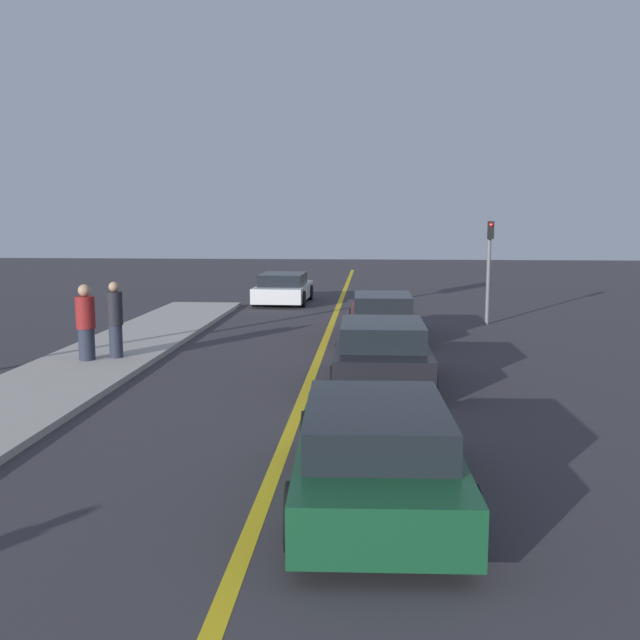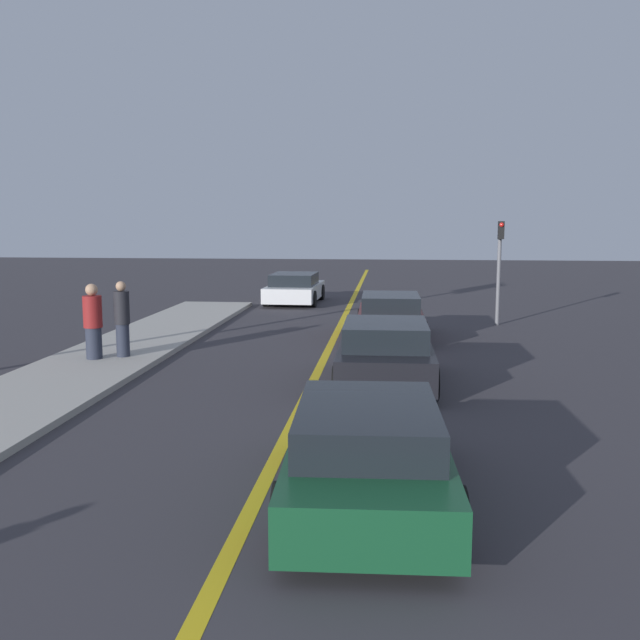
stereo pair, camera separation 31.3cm
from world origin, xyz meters
The scene contains 9 objects.
road_center_line centered at (0.00, 18.00, 0.00)m, with size 0.20×60.00×0.01m.
sidewalk_left centered at (-5.09, 14.10, 0.07)m, with size 2.65×28.20×0.13m.
car_near_right_lane centered at (1.34, 9.38, 0.61)m, with size 2.06×4.40×1.23m.
car_ahead_center centered at (1.49, 15.47, 0.63)m, with size 2.02×3.89×1.30m.
car_far_distant centered at (1.57, 21.19, 0.61)m, with size 1.95×3.98×1.25m.
car_parked_left_lot centered at (-2.23, 29.20, 0.59)m, with size 2.10×4.18×1.20m.
pedestrian_mid_group centered at (-5.23, 16.84, 0.99)m, with size 0.43×0.43×1.74m.
pedestrian_far_standing centered at (-4.66, 17.17, 1.02)m, with size 0.36×0.36×1.77m.
traffic_light centered at (4.93, 23.95, 2.05)m, with size 0.18×0.40×3.26m.
Camera 2 is at (1.58, 1.27, 3.34)m, focal length 40.00 mm.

